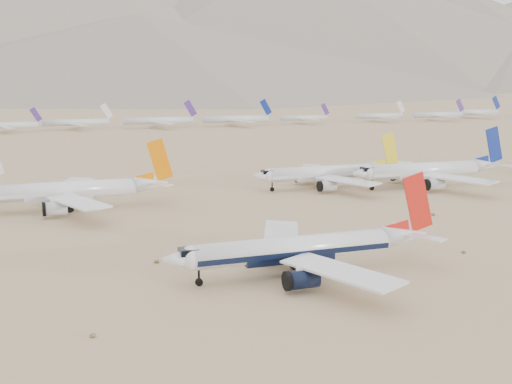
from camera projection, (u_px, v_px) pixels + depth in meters
ground at (350, 269)px, 109.08m from camera, size 7000.00×7000.00×0.00m
main_airliner at (305, 248)px, 105.48m from camera, size 45.55×44.49×16.07m
row2_navy_widebody at (429, 170)px, 187.95m from camera, size 48.27×47.20×17.17m
row2_gold_tail at (328, 173)px, 185.78m from camera, size 43.74×42.78×15.58m
row2_orange_tail at (71, 191)px, 155.80m from camera, size 46.92×45.90×16.74m
distant_storage_row at (220, 119)px, 404.45m from camera, size 673.61×55.94×14.60m
mountain_range at (71, 11)px, 1624.90m from camera, size 7354.00×3024.00×470.00m
foothills at (328, 56)px, 1289.42m from camera, size 4637.50×1395.00×155.00m
desert_scrub at (472, 329)px, 82.70m from camera, size 261.14×121.67×0.63m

